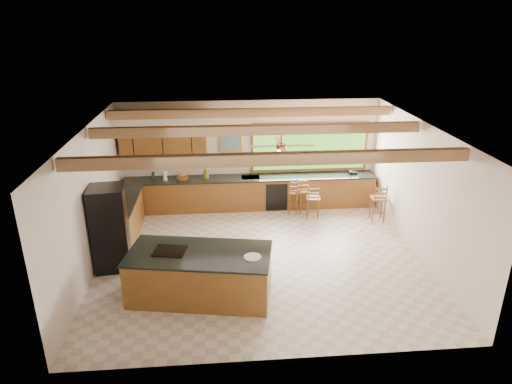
{
  "coord_description": "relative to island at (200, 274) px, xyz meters",
  "views": [
    {
      "loc": [
        -0.87,
        -9.04,
        5.21
      ],
      "look_at": [
        -0.03,
        0.8,
        1.31
      ],
      "focal_mm": 32.0,
      "sensor_mm": 36.0,
      "label": 1
    }
  ],
  "objects": [
    {
      "name": "island",
      "position": [
        0.0,
        0.0,
        0.0
      ],
      "size": [
        2.91,
        1.73,
        0.97
      ],
      "rotation": [
        0.0,
        0.0,
        -0.17
      ],
      "color": "brown",
      "rests_on": "ground"
    },
    {
      "name": "ground",
      "position": [
        1.3,
        1.34,
        -0.48
      ],
      "size": [
        7.2,
        7.2,
        0.0
      ],
      "primitive_type": "plane",
      "color": "beige",
      "rests_on": "ground"
    },
    {
      "name": "refrigerator",
      "position": [
        -1.92,
        1.25,
        0.46
      ],
      "size": [
        0.8,
        0.78,
        1.87
      ],
      "rotation": [
        0.0,
        0.0,
        0.1
      ],
      "color": "black",
      "rests_on": "ground"
    },
    {
      "name": "bar_stool_b",
      "position": [
        2.5,
        3.73,
        0.13
      ],
      "size": [
        0.43,
        0.43,
        1.03
      ],
      "rotation": [
        0.0,
        0.0,
        -0.18
      ],
      "color": "brown",
      "rests_on": "ground"
    },
    {
      "name": "bar_stool_d",
      "position": [
        4.6,
        3.04,
        0.15
      ],
      "size": [
        0.41,
        0.41,
        1.06
      ],
      "rotation": [
        0.0,
        0.0,
        -0.09
      ],
      "color": "brown",
      "rests_on": "ground"
    },
    {
      "name": "room_shell",
      "position": [
        1.13,
        1.99,
        1.74
      ],
      "size": [
        7.27,
        6.54,
        3.02
      ],
      "color": "beige",
      "rests_on": "ground"
    },
    {
      "name": "counter_run",
      "position": [
        0.48,
        3.86,
        -0.01
      ],
      "size": [
        7.12,
        3.1,
        1.28
      ],
      "color": "brown",
      "rests_on": "ground"
    },
    {
      "name": "bar_stool_c",
      "position": [
        2.66,
        3.73,
        0.16
      ],
      "size": [
        0.41,
        0.41,
        1.08
      ],
      "rotation": [
        0.0,
        0.0,
        0.05
      ],
      "color": "brown",
      "rests_on": "ground"
    },
    {
      "name": "bar_stool_a",
      "position": [
        2.91,
        3.32,
        0.11
      ],
      "size": [
        0.41,
        0.41,
        0.99
      ],
      "rotation": [
        0.0,
        0.0,
        -0.18
      ],
      "color": "brown",
      "rests_on": "ground"
    }
  ]
}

